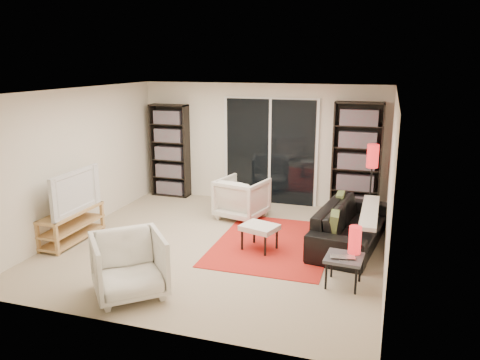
{
  "coord_description": "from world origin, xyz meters",
  "views": [
    {
      "loc": [
        2.4,
        -6.5,
        2.82
      ],
      "look_at": [
        0.25,
        0.3,
        1.0
      ],
      "focal_mm": 35.0,
      "sensor_mm": 36.0,
      "label": 1
    }
  ],
  "objects_px": {
    "tv_stand": "(72,225)",
    "armchair_back": "(242,198)",
    "side_table": "(344,260)",
    "sofa": "(351,225)",
    "armchair_front": "(129,265)",
    "bookshelf_right": "(357,158)",
    "bookshelf_left": "(170,151)",
    "ottoman": "(260,229)",
    "floor_lamp": "(372,164)"
  },
  "relations": [
    {
      "from": "tv_stand",
      "to": "armchair_back",
      "type": "xyz_separation_m",
      "value": [
        2.27,
        1.91,
        0.11
      ]
    },
    {
      "from": "tv_stand",
      "to": "side_table",
      "type": "xyz_separation_m",
      "value": [
        4.32,
        -0.27,
        0.09
      ]
    },
    {
      "from": "sofa",
      "to": "armchair_front",
      "type": "xyz_separation_m",
      "value": [
        -2.46,
        -2.53,
        0.07
      ]
    },
    {
      "from": "armchair_front",
      "to": "side_table",
      "type": "xyz_separation_m",
      "value": [
        2.49,
        1.05,
        -0.04
      ]
    },
    {
      "from": "armchair_front",
      "to": "tv_stand",
      "type": "bearing_deg",
      "value": 103.26
    },
    {
      "from": "bookshelf_right",
      "to": "sofa",
      "type": "relative_size",
      "value": 0.97
    },
    {
      "from": "bookshelf_left",
      "to": "sofa",
      "type": "relative_size",
      "value": 0.9
    },
    {
      "from": "bookshelf_right",
      "to": "armchair_back",
      "type": "relative_size",
      "value": 2.54
    },
    {
      "from": "bookshelf_left",
      "to": "armchair_front",
      "type": "height_order",
      "value": "bookshelf_left"
    },
    {
      "from": "bookshelf_right",
      "to": "side_table",
      "type": "height_order",
      "value": "bookshelf_right"
    },
    {
      "from": "side_table",
      "to": "tv_stand",
      "type": "bearing_deg",
      "value": 176.44
    },
    {
      "from": "tv_stand",
      "to": "armchair_back",
      "type": "height_order",
      "value": "armchair_back"
    },
    {
      "from": "ottoman",
      "to": "floor_lamp",
      "type": "xyz_separation_m",
      "value": [
        1.54,
        1.57,
        0.78
      ]
    },
    {
      "from": "bookshelf_left",
      "to": "tv_stand",
      "type": "distance_m",
      "value": 3.0
    },
    {
      "from": "tv_stand",
      "to": "armchair_front",
      "type": "distance_m",
      "value": 2.25
    },
    {
      "from": "ottoman",
      "to": "floor_lamp",
      "type": "relative_size",
      "value": 0.42
    },
    {
      "from": "bookshelf_right",
      "to": "armchair_back",
      "type": "xyz_separation_m",
      "value": [
        -1.95,
        -0.98,
        -0.67
      ]
    },
    {
      "from": "armchair_front",
      "to": "armchair_back",
      "type": "bearing_deg",
      "value": 41.23
    },
    {
      "from": "bookshelf_left",
      "to": "sofa",
      "type": "distance_m",
      "value": 4.31
    },
    {
      "from": "ottoman",
      "to": "armchair_front",
      "type": "bearing_deg",
      "value": -121.76
    },
    {
      "from": "bookshelf_left",
      "to": "armchair_back",
      "type": "xyz_separation_m",
      "value": [
        1.9,
        -0.98,
        -0.6
      ]
    },
    {
      "from": "bookshelf_right",
      "to": "armchair_front",
      "type": "bearing_deg",
      "value": -119.61
    },
    {
      "from": "side_table",
      "to": "sofa",
      "type": "bearing_deg",
      "value": 91.19
    },
    {
      "from": "bookshelf_left",
      "to": "bookshelf_right",
      "type": "distance_m",
      "value": 3.85
    },
    {
      "from": "armchair_front",
      "to": "floor_lamp",
      "type": "height_order",
      "value": "floor_lamp"
    },
    {
      "from": "tv_stand",
      "to": "armchair_front",
      "type": "xyz_separation_m",
      "value": [
        1.82,
        -1.32,
        0.13
      ]
    },
    {
      "from": "armchair_back",
      "to": "floor_lamp",
      "type": "distance_m",
      "value": 2.38
    },
    {
      "from": "ottoman",
      "to": "armchair_back",
      "type": "bearing_deg",
      "value": 117.36
    },
    {
      "from": "sofa",
      "to": "armchair_back",
      "type": "distance_m",
      "value": 2.14
    },
    {
      "from": "armchair_back",
      "to": "ottoman",
      "type": "bearing_deg",
      "value": 130.74
    },
    {
      "from": "armchair_front",
      "to": "floor_lamp",
      "type": "bearing_deg",
      "value": 10.87
    },
    {
      "from": "sofa",
      "to": "floor_lamp",
      "type": "relative_size",
      "value": 1.48
    },
    {
      "from": "side_table",
      "to": "armchair_back",
      "type": "bearing_deg",
      "value": 133.2
    },
    {
      "from": "sofa",
      "to": "armchair_back",
      "type": "relative_size",
      "value": 2.62
    },
    {
      "from": "bookshelf_right",
      "to": "ottoman",
      "type": "xyz_separation_m",
      "value": [
        -1.24,
        -2.34,
        -0.71
      ]
    },
    {
      "from": "bookshelf_right",
      "to": "floor_lamp",
      "type": "height_order",
      "value": "bookshelf_right"
    },
    {
      "from": "side_table",
      "to": "armchair_front",
      "type": "bearing_deg",
      "value": -157.21
    },
    {
      "from": "bookshelf_left",
      "to": "armchair_back",
      "type": "height_order",
      "value": "bookshelf_left"
    },
    {
      "from": "armchair_back",
      "to": "armchair_front",
      "type": "relative_size",
      "value": 0.97
    },
    {
      "from": "side_table",
      "to": "floor_lamp",
      "type": "relative_size",
      "value": 0.34
    },
    {
      "from": "side_table",
      "to": "bookshelf_right",
      "type": "bearing_deg",
      "value": 91.87
    },
    {
      "from": "armchair_back",
      "to": "bookshelf_right",
      "type": "bearing_deg",
      "value": -139.98
    },
    {
      "from": "armchair_front",
      "to": "side_table",
      "type": "bearing_deg",
      "value": -18.16
    },
    {
      "from": "sofa",
      "to": "side_table",
      "type": "bearing_deg",
      "value": -170.46
    },
    {
      "from": "armchair_back",
      "to": "side_table",
      "type": "relative_size",
      "value": 1.67
    },
    {
      "from": "bookshelf_right",
      "to": "armchair_front",
      "type": "xyz_separation_m",
      "value": [
        -2.39,
        -4.21,
        -0.66
      ]
    },
    {
      "from": "sofa",
      "to": "side_table",
      "type": "xyz_separation_m",
      "value": [
        0.03,
        -1.48,
        0.04
      ]
    },
    {
      "from": "bookshelf_left",
      "to": "tv_stand",
      "type": "height_order",
      "value": "bookshelf_left"
    },
    {
      "from": "sofa",
      "to": "floor_lamp",
      "type": "bearing_deg",
      "value": -6.24
    },
    {
      "from": "side_table",
      "to": "floor_lamp",
      "type": "bearing_deg",
      "value": 85.14
    }
  ]
}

